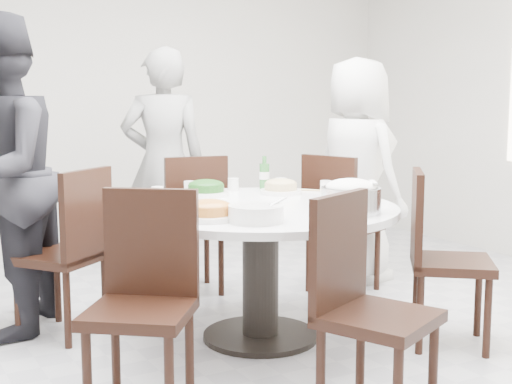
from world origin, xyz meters
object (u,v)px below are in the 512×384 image
chair_s (379,313)px  diner_middle (164,164)px  rice_bowl (351,200)px  beverage_bottle (264,173)px  chair_ne (344,223)px  chair_se (452,259)px  chair_n (190,224)px  chair_nw (60,252)px  dining_table (260,273)px  chair_sw (139,307)px  diner_right (357,170)px  soup_bowl (256,214)px

chair_s → diner_middle: bearing=62.7°
chair_s → rice_bowl: (0.39, 0.71, 0.34)m
rice_bowl → beverage_bottle: bearing=87.4°
chair_ne → beverage_bottle: size_ratio=4.39×
chair_se → diner_middle: size_ratio=0.56×
chair_s → beverage_bottle: size_ratio=4.39×
chair_n → beverage_bottle: size_ratio=4.39×
chair_nw → chair_se: bearing=109.1°
chair_s → rice_bowl: bearing=37.5°
dining_table → beverage_bottle: size_ratio=6.93×
diner_middle → dining_table: bearing=108.2°
chair_sw → diner_right: bearing=69.8°
chair_n → chair_sw: same height
diner_right → rice_bowl: (-0.96, -1.20, 0.01)m
chair_sw → chair_s: 0.99m
dining_table → chair_s: bearing=-95.0°
rice_bowl → chair_ne: bearing=54.8°
dining_table → chair_se: size_ratio=1.58×
chair_se → diner_middle: (-0.78, 2.12, 0.37)m
dining_table → rice_bowl: bearing=-55.7°
chair_s → diner_middle: 2.69m
chair_sw → chair_nw: bearing=128.9°
chair_ne → diner_middle: bearing=23.4°
chair_nw → chair_sw: same height
chair_n → chair_sw: bearing=68.6°
dining_table → chair_s: (-0.10, -1.14, 0.10)m
chair_s → diner_right: 2.36m
chair_s → soup_bowl: size_ratio=3.58×
dining_table → soup_bowl: 0.64m
chair_sw → chair_se: bearing=37.4°
dining_table → chair_s: chair_s is taller
diner_middle → rice_bowl: size_ratio=5.50×
diner_middle → soup_bowl: diner_middle is taller
chair_sw → dining_table: bearing=70.1°
chair_n → chair_s: same height
chair_s → beverage_bottle: 1.76m
beverage_bottle → chair_nw: bearing=176.1°
beverage_bottle → chair_sw: bearing=-138.5°
beverage_bottle → chair_se: bearing=-65.5°
chair_nw → chair_sw: (0.02, -1.19, 0.00)m
chair_nw → beverage_bottle: 1.33m
chair_ne → soup_bowl: (-1.24, -0.97, 0.32)m
chair_s → soup_bowl: bearing=78.8°
rice_bowl → diner_middle: bearing=96.7°
diner_middle → beverage_bottle: size_ratio=7.79×
chair_n → soup_bowl: chair_n is taller
chair_s → diner_right: size_ratio=0.59×
beverage_bottle → rice_bowl: bearing=-92.6°
chair_se → rice_bowl: size_ratio=3.10×
dining_table → chair_sw: (-0.92, -0.58, 0.10)m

